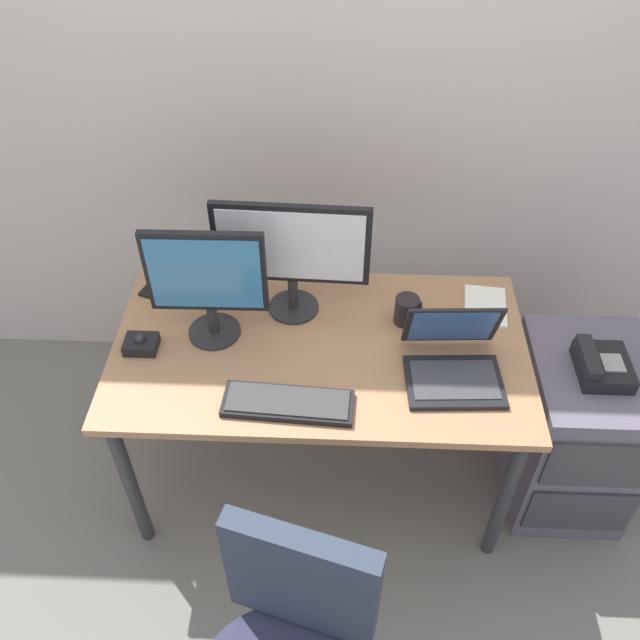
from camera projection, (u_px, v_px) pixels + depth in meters
ground_plane at (320, 468)px, 2.81m from camera, size 8.00×8.00×0.00m
back_wall at (329, 65)px, 2.37m from camera, size 6.00×0.10×2.80m
desk at (320, 361)px, 2.35m from camera, size 1.42×0.78×0.74m
file_cabinet at (573, 430)px, 2.52m from camera, size 0.42×0.53×0.69m
desk_phone at (601, 365)px, 2.25m from camera, size 0.17×0.20×0.09m
monitor_main at (291, 251)px, 2.24m from camera, size 0.53×0.18×0.44m
monitor_side at (207, 280)px, 2.17m from camera, size 0.39×0.18×0.43m
keyboard at (288, 403)px, 2.09m from camera, size 0.42×0.16×0.03m
laptop at (453, 361)px, 2.17m from camera, size 0.33×0.31×0.23m
trackball_mouse at (141, 344)px, 2.27m from camera, size 0.11×0.09×0.07m
coffee_mug at (407, 310)px, 2.34m from camera, size 0.10×0.09×0.10m
paper_notepad at (485, 306)px, 2.43m from camera, size 0.17×0.22×0.01m
cell_phone at (156, 285)px, 2.51m from camera, size 0.11×0.16×0.01m
banana at (202, 280)px, 2.51m from camera, size 0.14×0.18×0.04m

